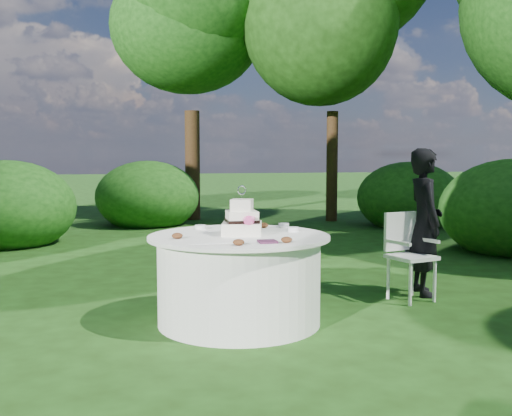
{
  "coord_description": "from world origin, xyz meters",
  "views": [
    {
      "loc": [
        -0.96,
        -5.0,
        1.46
      ],
      "look_at": [
        0.15,
        0.0,
        1.0
      ],
      "focal_mm": 42.0,
      "sensor_mm": 36.0,
      "label": 1
    }
  ],
  "objects_px": {
    "napkins": "(268,242)",
    "cake": "(242,221)",
    "guest": "(424,222)",
    "chair": "(407,249)",
    "table": "(239,279)"
  },
  "relations": [
    {
      "from": "napkins",
      "to": "cake",
      "type": "relative_size",
      "value": 0.32
    },
    {
      "from": "guest",
      "to": "table",
      "type": "relative_size",
      "value": 0.98
    },
    {
      "from": "cake",
      "to": "napkins",
      "type": "bearing_deg",
      "value": -78.61
    },
    {
      "from": "napkins",
      "to": "cake",
      "type": "xyz_separation_m",
      "value": [
        -0.1,
        0.51,
        0.1
      ]
    },
    {
      "from": "napkins",
      "to": "guest",
      "type": "bearing_deg",
      "value": 29.96
    },
    {
      "from": "guest",
      "to": "napkins",
      "type": "bearing_deg",
      "value": 130.0
    },
    {
      "from": "cake",
      "to": "chair",
      "type": "relative_size",
      "value": 0.49
    },
    {
      "from": "napkins",
      "to": "chair",
      "type": "distance_m",
      "value": 1.95
    },
    {
      "from": "cake",
      "to": "table",
      "type": "bearing_deg",
      "value": -144.49
    },
    {
      "from": "napkins",
      "to": "table",
      "type": "bearing_deg",
      "value": 105.48
    },
    {
      "from": "guest",
      "to": "chair",
      "type": "height_order",
      "value": "guest"
    },
    {
      "from": "guest",
      "to": "cake",
      "type": "xyz_separation_m",
      "value": [
        -2.05,
        -0.61,
        0.12
      ]
    },
    {
      "from": "napkins",
      "to": "cake",
      "type": "bearing_deg",
      "value": 101.39
    },
    {
      "from": "cake",
      "to": "guest",
      "type": "bearing_deg",
      "value": 16.62
    },
    {
      "from": "napkins",
      "to": "table",
      "type": "distance_m",
      "value": 0.64
    }
  ]
}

